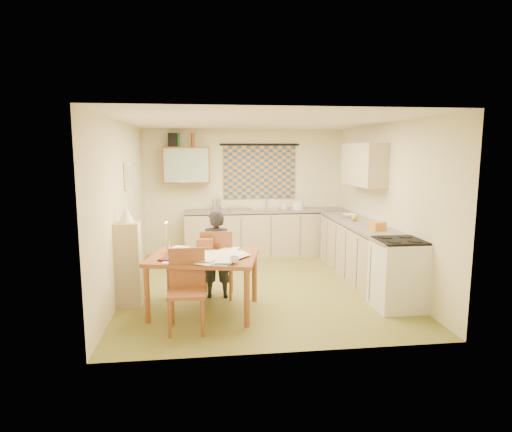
{
  "coord_description": "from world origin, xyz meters",
  "views": [
    {
      "loc": [
        -0.82,
        -6.36,
        2.07
      ],
      "look_at": [
        -0.02,
        0.2,
        1.07
      ],
      "focal_mm": 30.0,
      "sensor_mm": 36.0,
      "label": 1
    }
  ],
  "objects": [
    {
      "name": "upper_cabinet_right",
      "position": [
        1.83,
        0.55,
        1.85
      ],
      "size": [
        0.34,
        1.3,
        0.7
      ],
      "primitive_type": "cube",
      "color": "tan",
      "rests_on": "wall_right"
    },
    {
      "name": "candle_holder",
      "position": [
        -1.3,
        -0.83,
        0.84
      ],
      "size": [
        0.06,
        0.06,
        0.18
      ],
      "primitive_type": "cylinder",
      "rotation": [
        0.0,
        0.0,
        -0.06
      ],
      "color": "silver",
      "rests_on": "dining_table"
    },
    {
      "name": "mixing_bowl",
      "position": [
        1.04,
        1.95,
        1.0
      ],
      "size": [
        0.26,
        0.26,
        0.16
      ],
      "primitive_type": "cylinder",
      "rotation": [
        0.0,
        0.0,
        -0.07
      ],
      "color": "white",
      "rests_on": "counter_back"
    },
    {
      "name": "sink",
      "position": [
        0.37,
        1.95,
        0.88
      ],
      "size": [
        0.56,
        0.46,
        0.1
      ],
      "primitive_type": "cube",
      "rotation": [
        0.0,
        0.0,
        0.01
      ],
      "color": "silver",
      "rests_on": "counter_back"
    },
    {
      "name": "wall_cabinet",
      "position": [
        -1.15,
        2.08,
        1.8
      ],
      "size": [
        0.9,
        0.34,
        0.7
      ],
      "primitive_type": "cube",
      "color": "brown",
      "rests_on": "wall_back"
    },
    {
      "name": "person",
      "position": [
        -0.67,
        -0.46,
        0.63
      ],
      "size": [
        0.53,
        0.41,
        1.27
      ],
      "primitive_type": "imported",
      "rotation": [
        0.0,
        0.0,
        3.02
      ],
      "color": "black",
      "rests_on": "floor"
    },
    {
      "name": "wall_cabinet_glass",
      "position": [
        -1.15,
        1.91,
        1.8
      ],
      "size": [
        0.84,
        0.02,
        0.64
      ],
      "primitive_type": "cube",
      "color": "#99B2A5",
      "rests_on": "wall_back"
    },
    {
      "name": "chair_near",
      "position": [
        -1.04,
        -1.55,
        0.29
      ],
      "size": [
        0.43,
        0.43,
        0.94
      ],
      "rotation": [
        0.0,
        0.0,
        -0.02
      ],
      "color": "brown",
      "rests_on": "floor"
    },
    {
      "name": "wall_back",
      "position": [
        0.0,
        2.26,
        1.25
      ],
      "size": [
        4.0,
        0.02,
        2.5
      ],
      "primitive_type": "cube",
      "color": "beige",
      "rests_on": "floor"
    },
    {
      "name": "soap_bottle",
      "position": [
        0.76,
        2.0,
        1.01
      ],
      "size": [
        0.1,
        0.1,
        0.18
      ],
      "primitive_type": "imported",
      "rotation": [
        0.0,
        0.0,
        0.14
      ],
      "color": "white",
      "rests_on": "counter_back"
    },
    {
      "name": "wall_left",
      "position": [
        -2.01,
        0.0,
        1.25
      ],
      "size": [
        0.02,
        4.5,
        2.5
      ],
      "primitive_type": "cube",
      "color": "beige",
      "rests_on": "floor"
    },
    {
      "name": "candle_flame",
      "position": [
        -1.31,
        -0.82,
        1.16
      ],
      "size": [
        0.02,
        0.02,
        0.02
      ],
      "primitive_type": "sphere",
      "color": "#FFCC66",
      "rests_on": "dining_table"
    },
    {
      "name": "wall_front",
      "position": [
        0.0,
        -2.26,
        1.25
      ],
      "size": [
        4.0,
        0.02,
        2.5
      ],
      "primitive_type": "cube",
      "color": "beige",
      "rests_on": "floor"
    },
    {
      "name": "ceiling",
      "position": [
        0.0,
        0.0,
        2.51
      ],
      "size": [
        4.0,
        4.5,
        0.02
      ],
      "primitive_type": "cube",
      "color": "white",
      "rests_on": "floor"
    },
    {
      "name": "floor",
      "position": [
        0.0,
        0.0,
        -0.01
      ],
      "size": [
        4.0,
        4.5,
        0.02
      ],
      "primitive_type": "cube",
      "color": "olive",
      "rests_on": "ground"
    },
    {
      "name": "dining_table",
      "position": [
        -0.84,
        -0.98,
        0.38
      ],
      "size": [
        1.52,
        1.28,
        0.75
      ],
      "rotation": [
        0.0,
        0.0,
        -0.22
      ],
      "color": "brown",
      "rests_on": "floor"
    },
    {
      "name": "kettle",
      "position": [
        -0.59,
        1.95,
        1.04
      ],
      "size": [
        0.2,
        0.2,
        0.24
      ],
      "primitive_type": "cylinder",
      "rotation": [
        0.0,
        0.0,
        -0.13
      ],
      "color": "silver",
      "rests_on": "counter_back"
    },
    {
      "name": "orange_box",
      "position": [
        -1.18,
        -1.23,
        0.77
      ],
      "size": [
        0.14,
        0.11,
        0.04
      ],
      "primitive_type": "cube",
      "rotation": [
        0.0,
        0.0,
        -0.27
      ],
      "color": "orange",
      "rests_on": "dining_table"
    },
    {
      "name": "print_canvas",
      "position": [
        -1.95,
        0.4,
        1.7
      ],
      "size": [
        0.01,
        0.42,
        0.32
      ],
      "primitive_type": "cube",
      "color": "silver",
      "rests_on": "wall_left"
    },
    {
      "name": "curtain_rod",
      "position": [
        0.3,
        2.2,
        2.2
      ],
      "size": [
        1.6,
        0.04,
        0.04
      ],
      "primitive_type": "cylinder",
      "rotation": [
        0.0,
        1.57,
        0.0
      ],
      "color": "black",
      "rests_on": "wall_back"
    },
    {
      "name": "magazine",
      "position": [
        -1.36,
        -1.11,
        0.76
      ],
      "size": [
        0.34,
        0.36,
        0.02
      ],
      "primitive_type": "imported",
      "rotation": [
        0.0,
        0.0,
        -0.31
      ],
      "color": "maroon",
      "rests_on": "dining_table"
    },
    {
      "name": "speaker",
      "position": [
        -1.4,
        2.08,
        2.28
      ],
      "size": [
        0.19,
        0.22,
        0.26
      ],
      "primitive_type": "cube",
      "rotation": [
        0.0,
        0.0,
        0.15
      ],
      "color": "black",
      "rests_on": "wall_cabinet"
    },
    {
      "name": "framed_print",
      "position": [
        -1.97,
        0.4,
        1.7
      ],
      "size": [
        0.04,
        0.5,
        0.4
      ],
      "primitive_type": "cube",
      "color": "beige",
      "rests_on": "wall_left"
    },
    {
      "name": "lampshade",
      "position": [
        -1.84,
        -0.66,
        1.25
      ],
      "size": [
        0.2,
        0.2,
        0.22
      ],
      "primitive_type": "cone",
      "color": "beige",
      "rests_on": "shelf_stand"
    },
    {
      "name": "dish_rack",
      "position": [
        -0.16,
        1.95,
        0.95
      ],
      "size": [
        0.4,
        0.36,
        0.06
      ],
      "primitive_type": "cube",
      "rotation": [
        0.0,
        0.0,
        0.17
      ],
      "color": "silver",
      "rests_on": "counter_back"
    },
    {
      "name": "eyeglasses",
      "position": [
        -0.75,
        -1.29,
        0.76
      ],
      "size": [
        0.14,
        0.09,
        0.02
      ],
      "primitive_type": "cube",
      "rotation": [
        0.0,
        0.0,
        -0.4
      ],
      "color": "black",
      "rests_on": "dining_table"
    },
    {
      "name": "candle",
      "position": [
        -1.33,
        -0.81,
        1.04
      ],
      "size": [
        0.03,
        0.03,
        0.22
      ],
      "primitive_type": "cylinder",
      "rotation": [
        0.0,
        0.0,
        -0.42
      ],
      "color": "white",
      "rests_on": "dining_table"
    },
    {
      "name": "bowl",
      "position": [
        1.7,
        0.79,
        0.95
      ],
      "size": [
        0.26,
        0.26,
        0.06
      ],
      "primitive_type": "imported",
      "rotation": [
        0.0,
        0.0,
        0.06
      ],
      "color": "white",
      "rests_on": "counter_right"
    },
    {
      "name": "bottle_brown",
      "position": [
        -1.02,
        2.08,
        2.28
      ],
      "size": [
        0.08,
        0.08,
        0.26
      ],
      "primitive_type": "cylinder",
      "rotation": [
        0.0,
        0.0,
        0.22
      ],
      "color": "brown",
      "rests_on": "wall_cabinet"
    },
    {
      "name": "fruit_orange",
      "position": [
        1.65,
        0.4,
        0.97
      ],
      "size": [
        0.1,
        0.1,
        0.1
      ],
      "primitive_type": "sphere",
      "color": "orange",
      "rests_on": "counter_right"
    },
    {
      "name": "shelf_stand",
      "position": [
        -1.84,
        -0.66,
        0.57
      ],
      "size": [
        0.32,
        0.3,
        1.14
      ],
      "primitive_type": "cube",
      "color": "tan",
      "rests_on": "floor"
    },
    {
      "name": "letter_rack",
      "position": [
        -0.83,
        -0.72,
        0.83
      ],
      "size": [
        0.22,
        0.11,
        0.16
      ],
      "primitive_type": "cube",
      "rotation": [
        0.0,
        0.0,
        -0.03
      ],
      "color": "brown",
      "rests_on": "dining_table"
    },
    {
      "name": "wall_right",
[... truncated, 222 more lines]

